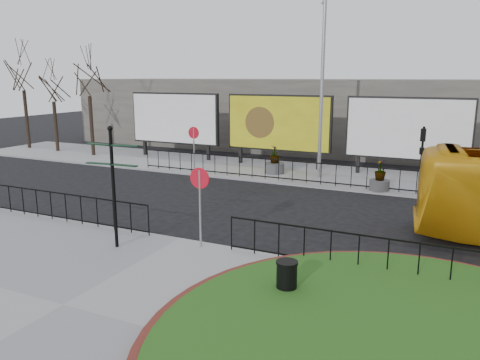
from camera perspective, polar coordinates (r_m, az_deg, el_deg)
The scene contains 23 objects.
ground at distance 15.41m, azimuth -7.29°, elevation -7.43°, with size 90.00×90.00×0.00m, color black.
pavement_near at distance 11.83m, azimuth -20.72°, elevation -14.29°, with size 30.00×10.00×0.12m, color gray.
pavement_far at distance 25.95m, azimuth 6.96°, elevation 0.95°, with size 44.00×6.00×0.12m, color gray.
brick_edge at distance 9.61m, azimuth 20.46°, elevation -19.86°, with size 10.40×10.40×0.18m, color maroon.
grass_lawn at distance 9.60m, azimuth 20.47°, elevation -19.76°, with size 10.00×10.00×0.22m, color #134512.
railing_near_left at distance 18.81m, azimuth -23.53°, elevation -2.58°, with size 10.00×0.10×1.10m, color black, non-canonical shape.
railing_near_right at distance 12.81m, azimuth 17.59°, elevation -8.97°, with size 9.00×0.10×1.10m, color black, non-canonical shape.
railing_far at distance 23.01m, azimuth 7.26°, elevation 1.00°, with size 18.00×0.10×1.10m, color black, non-canonical shape.
speed_sign_far at distance 25.34m, azimuth -5.65°, elevation 4.96°, with size 0.64×0.07×2.47m.
speed_sign_near at distance 14.03m, azimuth -4.91°, elevation -1.19°, with size 0.64×0.07×2.47m.
billboard_left at distance 30.11m, azimuth -7.98°, elevation 7.41°, with size 6.20×0.31×4.10m.
billboard_mid at distance 26.97m, azimuth 4.71°, elevation 6.90°, with size 6.20×0.31×4.10m.
billboard_right at distance 25.40m, azimuth 19.74°, elevation 5.86°, with size 6.20×0.31×4.10m.
lamp_post at distance 24.04m, azimuth 9.98°, elevation 11.39°, with size 0.74×0.18×9.23m.
signal_pole_a at distance 21.79m, azimuth 21.30°, elevation 3.41°, with size 0.22×0.26×3.00m.
tree_left at distance 32.26m, azimuth -17.83°, elevation 9.09°, with size 2.00×2.00×7.00m, color #2D2119, non-canonical shape.
tree_mid at distance 34.95m, azimuth -21.72°, elevation 8.37°, with size 2.00×2.00×6.20m, color #2D2119, non-canonical shape.
tree_far at distance 37.28m, azimuth -24.79°, elevation 9.32°, with size 2.00×2.00×7.50m, color #2D2119, non-canonical shape.
building_backdrop at distance 35.18m, azimuth 12.22°, elevation 7.81°, with size 40.00×10.00×5.00m, color #656258.
fingerpost_sign at distance 14.38m, azimuth -15.24°, elevation 0.55°, with size 1.74×0.43×3.71m.
litter_bin at distance 11.35m, azimuth 5.71°, elevation -11.86°, with size 0.53×0.53×0.87m.
planter_b at distance 25.22m, azimuth 4.24°, elevation 1.99°, with size 1.06×1.06×1.51m.
planter_c at distance 22.28m, azimuth 16.67°, elevation 0.12°, with size 0.91×0.91×1.42m.
Camera 1 is at (7.84, -12.19, 5.24)m, focal length 35.00 mm.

